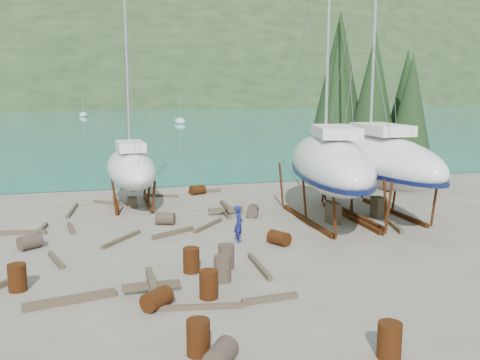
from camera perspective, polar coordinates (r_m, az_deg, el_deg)
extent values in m
plane|color=#645C4F|center=(20.94, -1.22, -7.93)|extent=(600.00, 600.00, 0.00)
plane|color=#197E80|center=(334.49, -14.14, 8.32)|extent=(700.00, 700.00, 0.00)
ellipsoid|color=#203018|center=(339.49, -14.15, 8.33)|extent=(800.00, 360.00, 110.00)
cube|color=beige|center=(210.01, -19.17, 7.98)|extent=(6.00, 5.00, 4.00)
cube|color=#A54C2D|center=(209.97, -19.21, 8.74)|extent=(6.60, 5.60, 1.60)
cube|color=beige|center=(212.30, -5.45, 8.48)|extent=(6.00, 5.00, 4.00)
cube|color=#A54C2D|center=(212.26, -5.46, 9.23)|extent=(6.60, 5.60, 1.60)
cylinder|color=black|center=(36.21, 13.71, 0.62)|extent=(0.36, 0.36, 1.60)
cone|color=black|center=(35.79, 14.03, 8.54)|extent=(3.60, 3.60, 8.40)
cylinder|color=black|center=(35.28, 17.39, 0.02)|extent=(0.36, 0.36, 1.36)
cone|color=black|center=(34.85, 17.74, 6.92)|extent=(3.06, 3.06, 7.14)
cylinder|color=black|center=(37.29, 10.23, 1.18)|extent=(0.36, 0.36, 1.84)
cone|color=black|center=(36.89, 10.50, 10.05)|extent=(4.14, 4.14, 9.66)
cylinder|color=black|center=(38.58, 16.92, 0.89)|extent=(0.36, 0.36, 1.44)
cone|color=black|center=(38.18, 17.26, 7.58)|extent=(3.24, 3.24, 7.56)
ellipsoid|color=silver|center=(100.65, -6.42, 6.24)|extent=(2.00, 5.00, 1.40)
cylinder|color=silver|center=(100.53, -6.45, 7.86)|extent=(0.08, 0.08, 5.00)
ellipsoid|color=silver|center=(129.58, -16.36, 6.67)|extent=(2.00, 5.00, 1.40)
cylinder|color=silver|center=(129.48, -16.42, 7.93)|extent=(0.08, 0.08, 5.00)
ellipsoid|color=silver|center=(25.96, 9.55, 1.77)|extent=(5.80, 11.73, 2.63)
cube|color=#0B1239|center=(25.59, 10.01, -0.32)|extent=(0.71, 2.03, 1.00)
cube|color=silver|center=(25.29, 10.18, 5.11)|extent=(2.54, 3.71, 0.50)
cube|color=#4F270D|center=(26.03, 7.06, -4.25)|extent=(0.18, 6.20, 0.20)
cube|color=#4F270D|center=(26.95, 11.63, -3.90)|extent=(0.18, 6.20, 0.20)
cube|color=brown|center=(25.88, 9.92, -3.49)|extent=(0.50, 0.80, 1.00)
ellipsoid|color=silver|center=(27.68, 14.18, 2.12)|extent=(3.34, 11.15, 2.63)
cube|color=#0B1239|center=(27.32, 14.66, 0.17)|extent=(0.27, 2.00, 1.00)
cube|color=silver|center=(27.04, 14.89, 5.25)|extent=(1.81, 3.35, 0.50)
cube|color=#4F270D|center=(27.63, 11.88, -3.57)|extent=(0.18, 6.12, 0.20)
cube|color=#4F270D|center=(28.71, 15.94, -3.24)|extent=(0.18, 6.12, 0.20)
cube|color=brown|center=(27.59, 14.54, -2.82)|extent=(0.50, 0.80, 1.02)
ellipsoid|color=silver|center=(29.69, -11.57, 1.18)|extent=(2.95, 8.09, 2.05)
cube|color=#0B1239|center=(29.39, -11.48, -0.03)|extent=(0.33, 1.44, 1.00)
cube|color=silver|center=(29.14, -11.60, 3.55)|extent=(1.51, 2.46, 0.50)
cylinder|color=silver|center=(29.82, -12.00, 12.57)|extent=(0.14, 0.14, 9.55)
cube|color=#4F270D|center=(30.00, -13.11, -2.57)|extent=(0.18, 4.38, 0.20)
cube|color=#4F270D|center=(30.09, -9.78, -2.42)|extent=(0.18, 4.38, 0.20)
cube|color=brown|center=(29.61, -11.40, -2.34)|extent=(0.50, 0.80, 0.52)
imported|color=navy|center=(22.40, -0.13, -4.69)|extent=(0.55, 0.66, 1.55)
cylinder|color=#2D2823|center=(12.96, -2.05, -18.14)|extent=(0.97, 1.05, 0.58)
cylinder|color=#4F270D|center=(13.44, -4.47, -16.38)|extent=(0.58, 0.58, 0.88)
cylinder|color=#4F270D|center=(32.54, -4.56, -1.05)|extent=(1.02, 0.83, 0.58)
cylinder|color=#2D2823|center=(19.25, -1.48, -8.16)|extent=(0.58, 0.58, 0.88)
cylinder|color=#4F270D|center=(22.14, 4.19, -6.19)|extent=(0.95, 1.05, 0.58)
cylinder|color=#4F270D|center=(13.72, 15.66, -16.15)|extent=(0.58, 0.58, 0.88)
cylinder|color=#4F270D|center=(18.60, -22.66, -9.57)|extent=(0.58, 0.58, 0.88)
cylinder|color=#2D2823|center=(25.55, -7.98, -4.10)|extent=(1.02, 0.84, 0.58)
cylinder|color=#4F270D|center=(16.67, -3.36, -11.05)|extent=(0.58, 0.58, 0.88)
cylinder|color=#2D2823|center=(26.88, 1.35, -3.32)|extent=(0.87, 1.03, 0.58)
cylinder|color=#4F270D|center=(16.14, -8.85, -12.44)|extent=(1.04, 1.02, 0.58)
cylinder|color=#4F270D|center=(18.92, -5.21, -8.51)|extent=(0.58, 0.58, 0.88)
cylinder|color=#2D2823|center=(23.11, -21.48, -6.18)|extent=(1.05, 0.98, 0.58)
cylinder|color=#2D2823|center=(18.00, -1.88, -9.44)|extent=(0.58, 0.58, 0.88)
cube|color=brown|center=(30.42, -13.19, -2.46)|extent=(2.40, 1.93, 0.14)
cube|color=brown|center=(25.59, 16.26, -4.83)|extent=(0.67, 1.93, 0.19)
cube|color=brown|center=(25.57, -22.55, -5.21)|extent=(2.39, 0.61, 0.19)
cube|color=brown|center=(16.02, -4.24, -13.35)|extent=(2.56, 0.55, 0.15)
cube|color=brown|center=(25.65, -17.63, -4.88)|extent=(0.39, 1.76, 0.17)
cube|color=brown|center=(19.35, 2.07, -9.18)|extent=(0.21, 2.69, 0.16)
cube|color=brown|center=(33.12, -3.79, -1.20)|extent=(2.07, 0.30, 0.19)
cube|color=brown|center=(16.55, 3.21, -12.52)|extent=(1.81, 0.33, 0.17)
cube|color=brown|center=(23.80, -7.14, -5.60)|extent=(2.00, 1.28, 0.19)
cube|color=brown|center=(32.13, -8.43, -1.66)|extent=(1.94, 1.18, 0.15)
cube|color=brown|center=(24.95, -3.41, -4.85)|extent=(1.75, 2.03, 0.16)
cube|color=brown|center=(23.25, -12.50, -6.17)|extent=(1.73, 2.20, 0.15)
cube|color=brown|center=(21.14, -19.04, -8.06)|extent=(0.70, 1.87, 0.17)
cube|color=brown|center=(29.32, -17.45, -3.10)|extent=(0.50, 3.19, 0.15)
cube|color=brown|center=(17.14, -17.64, -12.08)|extent=(2.70, 0.82, 0.23)
cube|color=brown|center=(25.73, -20.47, -5.01)|extent=(0.46, 2.16, 0.16)
cube|color=brown|center=(17.24, -9.43, -11.66)|extent=(0.20, 1.80, 0.20)
cube|color=brown|center=(17.17, -9.45, -11.04)|extent=(1.80, 0.20, 0.20)
cube|color=brown|center=(17.10, -9.46, -10.41)|extent=(0.20, 1.80, 0.20)
cube|color=brown|center=(27.19, -1.52, -3.58)|extent=(0.20, 1.80, 0.20)
cube|color=brown|center=(27.14, -1.52, -3.17)|extent=(1.80, 0.20, 0.20)
cube|color=brown|center=(27.10, -1.52, -2.75)|extent=(0.20, 1.80, 0.20)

